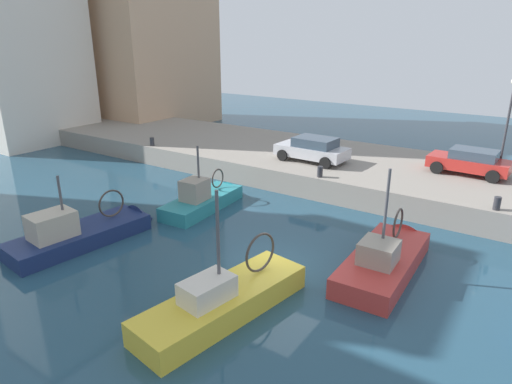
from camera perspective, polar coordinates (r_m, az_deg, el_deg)
name	(u,v)px	position (r m, az deg, el deg)	size (l,w,h in m)	color
water_surface	(277,268)	(16.32, 2.72, -9.74)	(80.00, 80.00, 0.00)	navy
quay_wall	(385,175)	(25.90, 16.16, 2.14)	(9.00, 56.00, 1.20)	gray
fishing_boat_red	(386,265)	(16.99, 16.28, -8.96)	(6.19, 2.27, 4.81)	#BC3833
fishing_boat_teal	(207,204)	(21.95, -6.32, -1.56)	(5.57, 1.95, 3.90)	teal
fishing_boat_yellow	(232,306)	(14.12, -3.12, -14.39)	(6.76, 2.71, 4.76)	gold
fishing_boat_navy	(88,238)	(19.52, -20.66, -5.48)	(6.47, 2.66, 3.86)	navy
parked_car_silver	(313,149)	(25.40, 7.27, 5.50)	(2.18, 4.09, 1.38)	#B7B7BC
parked_car_red	(470,161)	(25.21, 25.71, 3.55)	(2.03, 3.93, 1.33)	red
mooring_bollard_south	(497,203)	(20.66, 28.48, -1.29)	(0.28, 0.28, 0.55)	#2D2D33
mooring_bollard_mid	(320,172)	(22.64, 8.19, 2.59)	(0.28, 0.28, 0.55)	#2D2D33
mooring_bollard_north	(152,142)	(29.68, -13.17, 6.29)	(0.28, 0.28, 0.55)	#2D2D33
quay_streetlamp	(510,111)	(25.54, 29.73, 9.04)	(0.36, 0.36, 4.83)	#38383D
waterfront_building_west	(12,5)	(39.54, -28.74, 20.25)	(8.21, 7.20, 20.06)	silver
waterfront_building_central	(146,7)	(43.43, -13.96, 22.04)	(11.16, 8.28, 20.65)	tan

